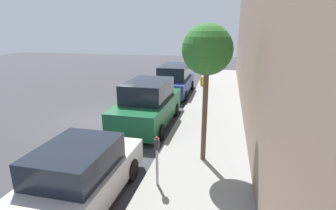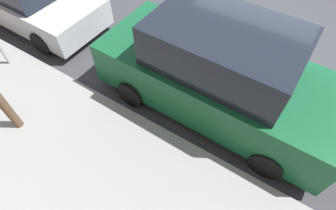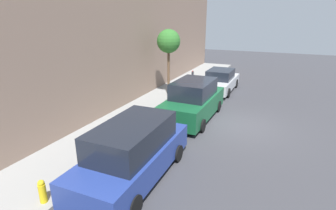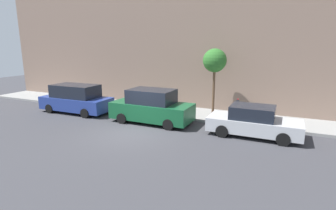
{
  "view_description": "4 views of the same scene",
  "coord_description": "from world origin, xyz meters",
  "px_view_note": "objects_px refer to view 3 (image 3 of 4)",
  "views": [
    {
      "loc": [
        5.58,
        -10.59,
        4.16
      ],
      "look_at": [
        3.21,
        -0.15,
        1.0
      ],
      "focal_mm": 28.0,
      "sensor_mm": 36.0,
      "label": 1
    },
    {
      "loc": [
        5.83,
        1.07,
        4.57
      ],
      "look_at": [
        3.52,
        -0.41,
        1.0
      ],
      "focal_mm": 28.0,
      "sensor_mm": 36.0,
      "label": 2
    },
    {
      "loc": [
        -1.71,
        12.07,
        4.98
      ],
      "look_at": [
        3.11,
        1.28,
        1.0
      ],
      "focal_mm": 28.0,
      "sensor_mm": 36.0,
      "label": 3
    },
    {
      "loc": [
        -10.97,
        -7.03,
        4.45
      ],
      "look_at": [
        2.89,
        -0.81,
        1.0
      ],
      "focal_mm": 28.0,
      "sensor_mm": 36.0,
      "label": 4
    }
  ],
  "objects_px": {
    "fire_hydrant": "(42,191)",
    "street_tree": "(169,42)",
    "parked_suv_second": "(193,101)",
    "parked_minivan_third": "(133,152)",
    "parked_sedan_nearest": "(220,81)",
    "parking_meter_near": "(192,78)"
  },
  "relations": [
    {
      "from": "parked_sedan_nearest",
      "to": "parked_suv_second",
      "type": "distance_m",
      "value": 5.76
    },
    {
      "from": "parked_minivan_third",
      "to": "parking_meter_near",
      "type": "relative_size",
      "value": 3.62
    },
    {
      "from": "parked_suv_second",
      "to": "street_tree",
      "type": "bearing_deg",
      "value": -47.68
    },
    {
      "from": "street_tree",
      "to": "fire_hydrant",
      "type": "xyz_separation_m",
      "value": [
        -1.15,
        11.01,
        -3.03
      ]
    },
    {
      "from": "parked_sedan_nearest",
      "to": "street_tree",
      "type": "bearing_deg",
      "value": 45.41
    },
    {
      "from": "parked_suv_second",
      "to": "parked_sedan_nearest",
      "type": "bearing_deg",
      "value": -90.29
    },
    {
      "from": "parking_meter_near",
      "to": "fire_hydrant",
      "type": "xyz_separation_m",
      "value": [
        -0.1,
        12.7,
        -0.49
      ]
    },
    {
      "from": "parked_minivan_third",
      "to": "fire_hydrant",
      "type": "bearing_deg",
      "value": 55.63
    },
    {
      "from": "parked_minivan_third",
      "to": "street_tree",
      "type": "xyz_separation_m",
      "value": [
        2.68,
        -8.77,
        2.6
      ]
    },
    {
      "from": "parking_meter_near",
      "to": "fire_hydrant",
      "type": "distance_m",
      "value": 12.71
    },
    {
      "from": "parked_suv_second",
      "to": "parked_minivan_third",
      "type": "bearing_deg",
      "value": 89.67
    },
    {
      "from": "fire_hydrant",
      "to": "parked_minivan_third",
      "type": "bearing_deg",
      "value": -124.37
    },
    {
      "from": "parked_sedan_nearest",
      "to": "parked_suv_second",
      "type": "relative_size",
      "value": 0.94
    },
    {
      "from": "parked_suv_second",
      "to": "parking_meter_near",
      "type": "distance_m",
      "value": 4.96
    },
    {
      "from": "fire_hydrant",
      "to": "parked_sedan_nearest",
      "type": "bearing_deg",
      "value": -96.58
    },
    {
      "from": "parked_suv_second",
      "to": "parked_minivan_third",
      "type": "xyz_separation_m",
      "value": [
        0.03,
        5.8,
        -0.01
      ]
    },
    {
      "from": "parking_meter_near",
      "to": "fire_hydrant",
      "type": "bearing_deg",
      "value": 90.45
    },
    {
      "from": "parked_sedan_nearest",
      "to": "parked_minivan_third",
      "type": "xyz_separation_m",
      "value": [
        0.06,
        11.55,
        0.2
      ]
    },
    {
      "from": "parked_minivan_third",
      "to": "street_tree",
      "type": "distance_m",
      "value": 9.53
    },
    {
      "from": "parked_suv_second",
      "to": "parked_minivan_third",
      "type": "height_order",
      "value": "parked_suv_second"
    },
    {
      "from": "parked_minivan_third",
      "to": "parking_meter_near",
      "type": "height_order",
      "value": "parked_minivan_third"
    },
    {
      "from": "fire_hydrant",
      "to": "street_tree",
      "type": "bearing_deg",
      "value": -84.05
    }
  ]
}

